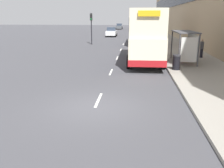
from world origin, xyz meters
TOP-DOWN VIEW (x-y plane):
  - ground_plane at (0.00, 0.00)m, footprint 220.00×220.00m
  - pavement at (6.50, 38.50)m, footprint 5.00×93.00m
  - lane_mark_0 at (0.00, 0.96)m, footprint 0.12×2.00m
  - lane_mark_1 at (0.00, 7.07)m, footprint 0.12×2.00m
  - lane_mark_2 at (0.00, 13.19)m, footprint 0.12×2.00m
  - lane_mark_3 at (0.00, 19.30)m, footprint 0.12×2.00m
  - lane_mark_4 at (0.00, 25.41)m, footprint 0.12×2.00m
  - bus_shelter at (5.77, 10.50)m, footprint 1.60×4.20m
  - double_decker_bus_near at (2.47, 11.57)m, footprint 2.85×10.13m
  - double_decker_bus_ahead at (2.58, 25.71)m, footprint 2.85×10.42m
  - car_0 at (-3.00, 39.48)m, footprint 2.05×4.44m
  - car_1 at (-3.36, 69.47)m, footprint 1.95×4.56m
  - pedestrian_at_shelter at (6.53, 10.84)m, footprint 0.36×0.36m
  - pedestrian_1 at (6.01, 13.82)m, footprint 0.33×0.33m
  - pedestrian_2 at (7.69, 13.40)m, footprint 0.33×0.33m
  - litter_bin at (4.55, 7.66)m, footprint 0.55×0.55m
  - traffic_light_far_kerb at (-4.40, 24.78)m, footprint 0.30×0.32m

SIDE VIEW (x-z plane):
  - ground_plane at x=0.00m, z-range 0.00..0.00m
  - lane_mark_0 at x=0.00m, z-range 0.00..0.01m
  - lane_mark_1 at x=0.00m, z-range 0.00..0.01m
  - lane_mark_2 at x=0.00m, z-range 0.00..0.01m
  - lane_mark_3 at x=0.00m, z-range 0.00..0.01m
  - lane_mark_4 at x=0.00m, z-range 0.00..0.01m
  - pavement at x=6.50m, z-range 0.00..0.14m
  - litter_bin at x=4.55m, z-range 0.14..1.19m
  - car_1 at x=-3.36m, z-range -0.01..1.73m
  - car_0 at x=-3.00m, z-range -0.01..1.79m
  - pedestrian_2 at x=7.69m, z-range 0.16..1.81m
  - pedestrian_1 at x=6.01m, z-range 0.16..1.85m
  - pedestrian_at_shelter at x=6.53m, z-range 0.16..2.00m
  - bus_shelter at x=5.77m, z-range 0.64..3.12m
  - double_decker_bus_near at x=2.47m, z-range 0.13..4.43m
  - double_decker_bus_ahead at x=2.58m, z-range 0.13..4.43m
  - traffic_light_far_kerb at x=-4.40m, z-range 0.76..5.02m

